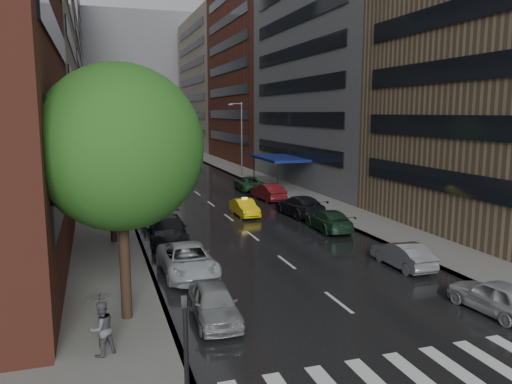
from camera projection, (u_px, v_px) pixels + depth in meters
ground at (392, 344)px, 17.26m from camera, size 220.00×220.00×0.00m
road at (173, 174)px, 64.22m from camera, size 14.00×140.00×0.01m
sidewalk_left at (100, 177)px, 61.46m from camera, size 4.00×140.00×0.15m
sidewalk_right at (240, 171)px, 66.95m from camera, size 4.00×140.00×0.15m
crosswalk at (434, 371)px, 15.44m from camera, size 13.15×2.80×0.01m
buildings_left at (45, 50)px, 65.37m from camera, size 8.00×108.00×38.00m
buildings_right at (266, 63)px, 72.71m from camera, size 8.05×109.10×36.00m
building_far at (130, 80)px, 125.55m from camera, size 40.00×14.00×32.00m
tree_near at (120, 148)px, 18.09m from camera, size 6.09×6.09×9.71m
tree_mid at (110, 143)px, 29.41m from camera, size 5.61×5.61×8.95m
tree_far at (104, 144)px, 44.55m from camera, size 4.67×4.67×7.45m
taxi at (245, 208)px, 38.48m from camera, size 1.46×3.98×1.30m
parked_cars_left at (165, 225)px, 32.07m from camera, size 2.71×28.12×1.60m
parked_cars_right at (302, 208)px, 37.99m from camera, size 2.67×38.04×1.59m
ped_black_umbrella at (101, 319)px, 15.95m from camera, size 1.11×1.04×2.09m
traffic_light at (186, 349)px, 12.14m from camera, size 0.18×0.15×3.45m
street_lamp_left at (116, 148)px, 42.31m from camera, size 1.74×0.22×9.00m
street_lamp_right at (241, 137)px, 61.10m from camera, size 1.74×0.22×9.00m
awning at (279, 158)px, 52.37m from camera, size 4.00×8.00×3.12m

